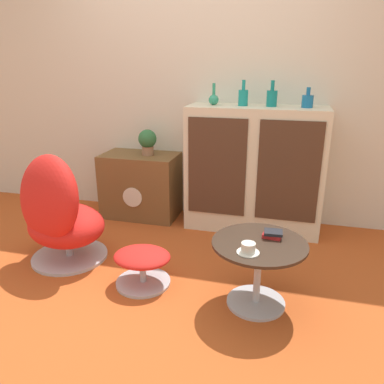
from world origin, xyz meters
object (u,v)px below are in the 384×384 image
Objects in this scene: egg_chair at (58,213)px; sideboard at (254,169)px; vase_inner_left at (243,97)px; potted_plant at (147,141)px; teacup at (248,249)px; coffee_table at (258,264)px; tv_console at (141,185)px; book_stack at (273,234)px; vase_rightmost at (308,101)px; vase_leftmost at (214,99)px; ottoman at (143,262)px; vase_inner_right at (272,98)px.

sideboard is at bearing 37.33° from egg_chair.
potted_plant is at bearing 179.89° from vase_inner_left.
egg_chair reaches higher than teacup.
coffee_table is 1.75m from potted_plant.
tv_console reaches higher than book_stack.
tv_console is at bearing 179.73° from sideboard.
vase_rightmost reaches higher than tv_console.
vase_leftmost reaches higher than coffee_table.
vase_leftmost is 0.86× the size of vase_inner_left.
tv_console is 1.27m from ottoman.
vase_inner_left is (-0.13, 0.00, 0.63)m from sideboard.
egg_chair is 1.50× the size of coffee_table.
vase_leftmost reaches higher than egg_chair.
sideboard is at bearing 94.75° from teacup.
tv_console is 1.75m from book_stack.
vase_inner_left reaches higher than teacup.
sideboard is at bearing 101.96° from book_stack.
vase_rightmost is 1.33m from book_stack.
ottoman is (-0.62, -1.17, -0.39)m from sideboard.
tv_console is 3.42× the size of vase_inner_right.
vase_leftmost is (-0.38, 0.00, 0.61)m from sideboard.
sideboard is at bearing -0.32° from potted_plant.
egg_chair is 2.20× the size of ottoman.
egg_chair is at bearing 169.10° from ottoman.
teacup is at bearing -85.25° from sideboard.
potted_plant reaches higher than book_stack.
tv_console is at bearing 140.14° from book_stack.
vase_inner_left reaches higher than ottoman.
coffee_table is at bearing -128.02° from book_stack.
tv_console is (-1.10, 0.01, -0.24)m from sideboard.
vase_inner_right reaches higher than book_stack.
potted_plant is (-0.89, 0.00, -0.42)m from vase_inner_left.
vase_inner_left reaches higher than vase_leftmost.
vase_rightmost reaches higher than potted_plant.
vase_leftmost is at bearing 110.04° from teacup.
potted_plant is 1.79m from teacup.
coffee_table is 1.50m from vase_inner_right.
teacup is (1.13, -1.36, -0.30)m from potted_plant.
egg_chair is 1.58m from book_stack.
vase_inner_left is 0.88× the size of potted_plant.
book_stack is (0.86, 0.05, 0.29)m from ottoman.
book_stack is (0.12, 0.24, -0.00)m from teacup.
potted_plant is (-1.42, 0.00, -0.40)m from vase_rightmost.
vase_rightmost is (0.29, 0.00, -0.02)m from vase_inner_right.
tv_console is at bearing 179.92° from vase_inner_left.
potted_plant is (0.09, 0.00, 0.45)m from tv_console.
potted_plant is at bearing 0.27° from tv_console.
sideboard is 5.59× the size of vase_inner_left.
book_stack is at bearing -72.02° from vase_inner_left.
potted_plant is (-1.13, 0.00, -0.42)m from vase_inner_right.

